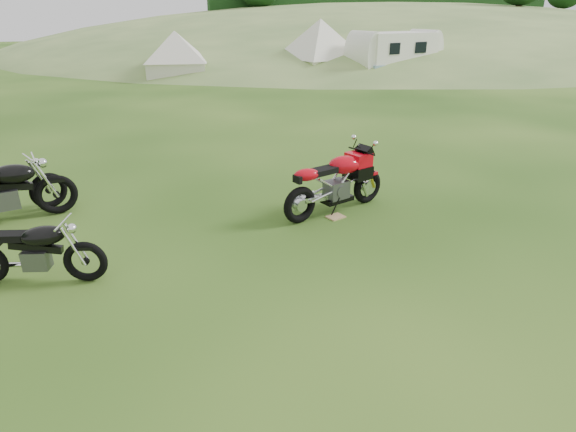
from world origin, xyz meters
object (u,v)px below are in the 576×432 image
object	(u,v)px
vintage_moto_a	(33,250)
vintage_moto_d	(2,191)
vintage_moto_c	(1,189)
plywood_board	(336,217)
tent_left	(176,54)
tent_right	(320,49)
caravan	(394,55)
sport_motorcycle	(336,178)

from	to	relation	value
vintage_moto_a	vintage_moto_d	distance (m)	2.31
vintage_moto_d	vintage_moto_c	bearing A→B (deg)	94.09
plywood_board	tent_left	world-z (taller)	tent_left
tent_right	caravan	size ratio (longest dim) A/B	0.66
plywood_board	vintage_moto_c	world-z (taller)	vintage_moto_c
plywood_board	caravan	world-z (taller)	caravan
vintage_moto_d	caravan	bearing A→B (deg)	30.26
sport_motorcycle	vintage_moto_a	distance (m)	4.58
sport_motorcycle	tent_left	xyz separation A→B (m)	(-0.35, 18.74, 0.61)
vintage_moto_a	tent_right	bearing A→B (deg)	74.21
caravan	vintage_moto_d	bearing A→B (deg)	-148.50
plywood_board	caravan	distance (m)	18.45
plywood_board	vintage_moto_a	distance (m)	4.47
sport_motorcycle	plywood_board	distance (m)	0.64
vintage_moto_c	vintage_moto_a	bearing A→B (deg)	-95.29
tent_left	plywood_board	bearing A→B (deg)	-78.88
tent_left	vintage_moto_d	bearing A→B (deg)	-95.13
vintage_moto_c	vintage_moto_d	distance (m)	0.24
vintage_moto_a	sport_motorcycle	bearing A→B (deg)	27.79
plywood_board	vintage_moto_d	bearing A→B (deg)	163.52
plywood_board	tent_left	bearing A→B (deg)	90.81
sport_motorcycle	vintage_moto_c	distance (m)	5.45
tent_right	tent_left	bearing A→B (deg)	150.62
sport_motorcycle	tent_left	bearing A→B (deg)	73.70
vintage_moto_d	tent_right	size ratio (longest dim) A/B	0.66
sport_motorcycle	caravan	bearing A→B (deg)	39.42
tent_left	sport_motorcycle	bearing A→B (deg)	-78.61
plywood_board	vintage_moto_d	size ratio (longest dim) A/B	0.13
vintage_moto_d	caravan	world-z (taller)	caravan
tent_left	caravan	size ratio (longest dim) A/B	0.58
sport_motorcycle	vintage_moto_c	size ratio (longest dim) A/B	1.03
vintage_moto_c	tent_left	bearing A→B (deg)	51.32
vintage_moto_c	vintage_moto_d	xyz separation A→B (m)	(0.07, -0.23, 0.04)
vintage_moto_c	caravan	xyz separation A→B (m)	(15.19, 13.71, 0.62)
vintage_moto_d	plywood_board	bearing A→B (deg)	-28.87
vintage_moto_a	vintage_moto_c	xyz separation A→B (m)	(-0.77, 2.42, 0.07)
plywood_board	tent_left	xyz separation A→B (m)	(-0.27, 18.97, 1.20)
vintage_moto_d	caravan	xyz separation A→B (m)	(15.12, 13.93, 0.58)
vintage_moto_a	vintage_moto_c	size ratio (longest dim) A/B	0.87
vintage_moto_a	vintage_moto_d	bearing A→B (deg)	123.74
vintage_moto_a	tent_right	size ratio (longest dim) A/B	0.54
vintage_moto_c	tent_left	xyz separation A→B (m)	(4.89, 17.24, 0.70)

